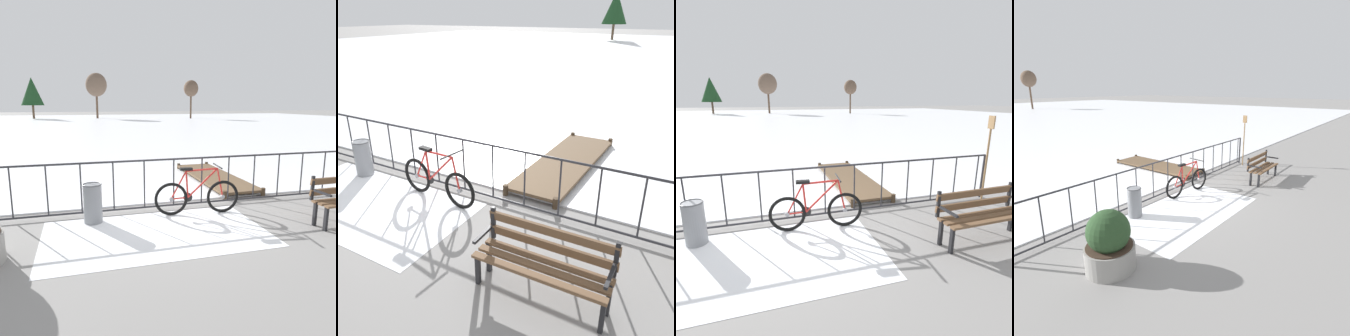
% 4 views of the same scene
% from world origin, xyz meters
% --- Properties ---
extents(ground_plane, '(160.00, 160.00, 0.00)m').
position_xyz_m(ground_plane, '(0.00, 0.00, 0.00)').
color(ground_plane, gray).
extents(frozen_pond, '(80.00, 56.00, 0.03)m').
position_xyz_m(frozen_pond, '(0.00, 28.40, 0.01)').
color(frozen_pond, white).
rests_on(frozen_pond, ground).
extents(snow_patch, '(3.74, 2.07, 0.01)m').
position_xyz_m(snow_patch, '(-0.66, -1.20, 0.00)').
color(snow_patch, white).
rests_on(snow_patch, ground).
extents(railing_fence, '(9.06, 0.06, 1.07)m').
position_xyz_m(railing_fence, '(0.00, 0.00, 0.56)').
color(railing_fence, '#2D2D33').
rests_on(railing_fence, ground).
extents(bicycle_near_railing, '(1.71, 0.52, 0.97)m').
position_xyz_m(bicycle_near_railing, '(0.35, -0.44, 0.37)').
color(bicycle_near_railing, black).
rests_on(bicycle_near_railing, ground).
extents(park_bench, '(1.61, 0.52, 0.89)m').
position_xyz_m(park_bench, '(2.93, -1.61, 0.51)').
color(park_bench, brown).
rests_on(park_bench, ground).
extents(trash_bin, '(0.35, 0.35, 0.73)m').
position_xyz_m(trash_bin, '(-1.66, -0.38, 0.37)').
color(trash_bin, gray).
rests_on(trash_bin, ground).
extents(oar_upright, '(0.04, 0.16, 1.98)m').
position_xyz_m(oar_upright, '(4.30, -0.25, 1.14)').
color(oar_upright, '#937047').
rests_on(oar_upright, ground).
extents(wooden_dock, '(1.10, 3.65, 0.20)m').
position_xyz_m(wooden_dock, '(1.81, 2.07, 0.12)').
color(wooden_dock, brown).
rests_on(wooden_dock, ground).
extents(tree_far_west, '(2.98, 2.98, 6.38)m').
position_xyz_m(tree_far_west, '(0.91, 41.91, 4.70)').
color(tree_far_west, brown).
rests_on(tree_far_west, ground).
extents(tree_west_mid, '(3.06, 3.06, 5.70)m').
position_xyz_m(tree_west_mid, '(-7.82, 43.16, 3.77)').
color(tree_west_mid, brown).
rests_on(tree_west_mid, ground).
extents(tree_centre, '(2.06, 2.06, 5.34)m').
position_xyz_m(tree_centre, '(13.74, 37.89, 4.15)').
color(tree_centre, brown).
rests_on(tree_centre, ground).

